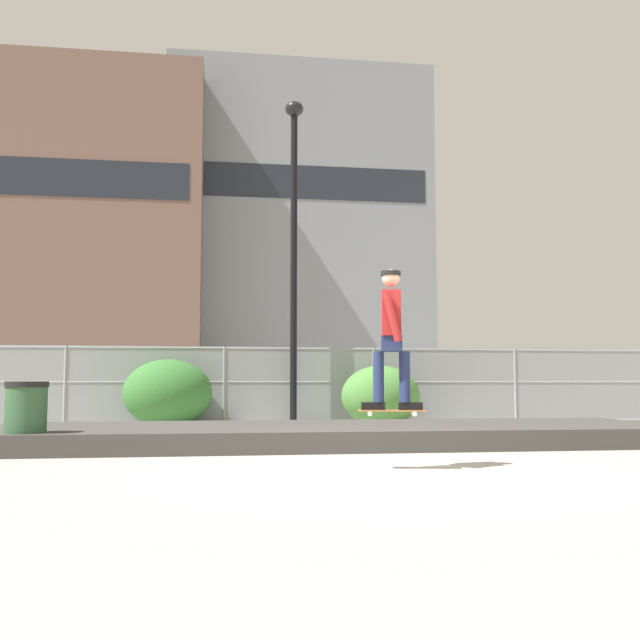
{
  "coord_description": "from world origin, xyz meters",
  "views": [
    {
      "loc": [
        -1.93,
        -8.3,
        1.03
      ],
      "look_at": [
        -0.26,
        3.48,
        2.05
      ],
      "focal_mm": 40.21,
      "sensor_mm": 36.0,
      "label": 1
    }
  ],
  "objects_px": {
    "skater": "(391,330)",
    "shrub_left": "(168,393)",
    "parked_car_near": "(118,388)",
    "trash_bin": "(26,418)",
    "shrub_center": "(381,396)",
    "street_lamp": "(294,225)",
    "skateboard": "(392,411)"
  },
  "relations": [
    {
      "from": "skater",
      "to": "parked_car_near",
      "type": "height_order",
      "value": "skater"
    },
    {
      "from": "parked_car_near",
      "to": "shrub_left",
      "type": "height_order",
      "value": "parked_car_near"
    },
    {
      "from": "street_lamp",
      "to": "trash_bin",
      "type": "xyz_separation_m",
      "value": [
        -4.39,
        -6.1,
        -4.22
      ]
    },
    {
      "from": "skater",
      "to": "shrub_left",
      "type": "relative_size",
      "value": 0.84
    },
    {
      "from": "street_lamp",
      "to": "shrub_center",
      "type": "distance_m",
      "value": 4.52
    },
    {
      "from": "shrub_center",
      "to": "trash_bin",
      "type": "xyz_separation_m",
      "value": [
        -6.33,
        -5.51,
        -0.18
      ]
    },
    {
      "from": "skater",
      "to": "street_lamp",
      "type": "bearing_deg",
      "value": 92.01
    },
    {
      "from": "skateboard",
      "to": "trash_bin",
      "type": "xyz_separation_m",
      "value": [
        -4.68,
        2.26,
        -0.16
      ]
    },
    {
      "from": "street_lamp",
      "to": "skater",
      "type": "bearing_deg",
      "value": -87.99
    },
    {
      "from": "shrub_left",
      "to": "skater",
      "type": "bearing_deg",
      "value": -68.98
    },
    {
      "from": "skateboard",
      "to": "skater",
      "type": "bearing_deg",
      "value": 0.0
    },
    {
      "from": "parked_car_near",
      "to": "shrub_center",
      "type": "relative_size",
      "value": 2.52
    },
    {
      "from": "skateboard",
      "to": "shrub_center",
      "type": "distance_m",
      "value": 7.94
    },
    {
      "from": "skateboard",
      "to": "skater",
      "type": "distance_m",
      "value": 0.95
    },
    {
      "from": "skater",
      "to": "shrub_left",
      "type": "xyz_separation_m",
      "value": [
        -3.15,
        8.2,
        -0.87
      ]
    },
    {
      "from": "parked_car_near",
      "to": "shrub_center",
      "type": "bearing_deg",
      "value": -35.78
    },
    {
      "from": "shrub_left",
      "to": "trash_bin",
      "type": "xyz_separation_m",
      "value": [
        -1.53,
        -5.94,
        -0.25
      ]
    },
    {
      "from": "skater",
      "to": "street_lamp",
      "type": "xyz_separation_m",
      "value": [
        -0.29,
        8.36,
        3.1
      ]
    },
    {
      "from": "skateboard",
      "to": "street_lamp",
      "type": "xyz_separation_m",
      "value": [
        -0.29,
        8.36,
        4.06
      ]
    },
    {
      "from": "shrub_center",
      "to": "street_lamp",
      "type": "bearing_deg",
      "value": 163.13
    },
    {
      "from": "parked_car_near",
      "to": "trash_bin",
      "type": "xyz_separation_m",
      "value": [
        0.13,
        -10.17,
        -0.32
      ]
    },
    {
      "from": "skater",
      "to": "trash_bin",
      "type": "bearing_deg",
      "value": 154.24
    },
    {
      "from": "skater",
      "to": "shrub_center",
      "type": "relative_size",
      "value": 0.93
    },
    {
      "from": "skateboard",
      "to": "shrub_center",
      "type": "bearing_deg",
      "value": 78.05
    },
    {
      "from": "skateboard",
      "to": "trash_bin",
      "type": "distance_m",
      "value": 5.2
    },
    {
      "from": "skateboard",
      "to": "street_lamp",
      "type": "relative_size",
      "value": 0.11
    },
    {
      "from": "street_lamp",
      "to": "shrub_left",
      "type": "height_order",
      "value": "street_lamp"
    },
    {
      "from": "street_lamp",
      "to": "trash_bin",
      "type": "distance_m",
      "value": 8.62
    },
    {
      "from": "skater",
      "to": "parked_car_near",
      "type": "xyz_separation_m",
      "value": [
        -4.81,
        12.43,
        -0.8
      ]
    },
    {
      "from": "parked_car_near",
      "to": "trash_bin",
      "type": "height_order",
      "value": "parked_car_near"
    },
    {
      "from": "shrub_center",
      "to": "trash_bin",
      "type": "bearing_deg",
      "value": -138.96
    },
    {
      "from": "skater",
      "to": "street_lamp",
      "type": "distance_m",
      "value": 8.92
    }
  ]
}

